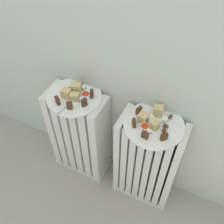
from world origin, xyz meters
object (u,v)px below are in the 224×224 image
Objects in this scene: radiator_right at (147,162)px; fork at (65,107)px; jam_bowl_left at (86,96)px; plate_left at (74,97)px; jam_bowl_right at (145,127)px; plate_right at (154,125)px; radiator_left at (80,135)px.

fork is (-0.39, -0.08, 0.31)m from radiator_right.
radiator_right is at bearing -1.77° from jam_bowl_left.
plate_left is 6.81× the size of jam_bowl_right.
fork is (-0.05, -0.09, -0.01)m from jam_bowl_left.
jam_bowl_left is at bearing 10.29° from plate_left.
fork is at bearing -167.93° from plate_right.
radiator_right is at bearing 180.00° from plate_right.
plate_left and plate_right have the same top height.
radiator_left is at bearing 173.09° from jam_bowl_right.
jam_bowl_right reaches higher than plate_right.
jam_bowl_left is 1.09× the size of jam_bowl_right.
radiator_right is at bearing 59.26° from jam_bowl_right.
fork is at bearing -167.93° from radiator_right.
plate_right is (0.00, 0.00, 0.30)m from radiator_right.
radiator_left is 2.21× the size of plate_right.
plate_left is 6.27× the size of jam_bowl_left.
jam_bowl_right is at bearing -120.74° from plate_right.
fork reaches higher than radiator_right.
radiator_right is 2.21× the size of plate_right.
radiator_left is 0.32m from jam_bowl_left.
jam_bowl_right is (0.31, -0.05, -0.00)m from jam_bowl_left.
jam_bowl_right is at bearing -6.91° from radiator_left.
plate_right is (0.39, 0.00, 0.30)m from radiator_left.
jam_bowl_left is (-0.34, 0.01, 0.32)m from radiator_right.
jam_bowl_right reaches higher than fork.
radiator_left is 15.03× the size of jam_bowl_right.
fork is (0.01, -0.08, 0.01)m from plate_left.
radiator_right is at bearing 12.07° from fork.
jam_bowl_left is 0.46× the size of fork.
jam_bowl_left is 0.11m from fork.
plate_left reaches higher than radiator_right.
radiator_left is 0.32m from fork.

